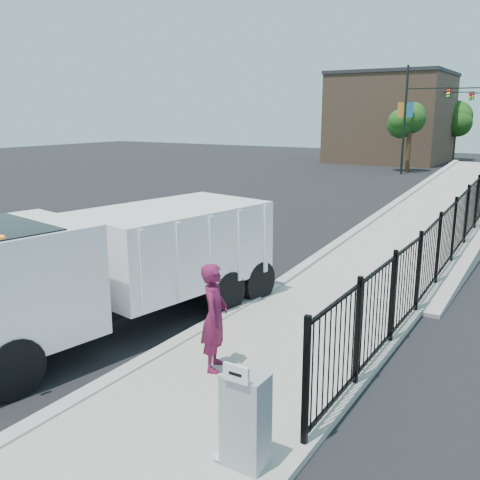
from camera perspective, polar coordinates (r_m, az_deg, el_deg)
The scene contains 15 objects.
ground at distance 11.05m, azimuth -5.77°, elevation -10.79°, with size 120.00×120.00×0.00m, color black.
sidewalk at distance 8.57m, azimuth -3.56°, elevation -17.90°, with size 3.55×12.00×0.12m, color #9E998E.
curb at distance 9.67m, azimuth -13.23°, elevation -14.26°, with size 0.30×12.00×0.16m, color #ADAAA3.
ramp at distance 24.71m, azimuth 21.70°, elevation 1.87°, with size 3.95×24.00×1.70m, color #9E998E.
iron_fence at distance 20.45m, azimuth 23.78°, elevation 2.03°, with size 0.10×28.00×1.80m, color black.
truck at distance 11.35m, azimuth -13.72°, elevation -2.42°, with size 3.78×8.06×2.65m.
worker at distance 9.34m, azimuth -2.73°, elevation -8.21°, with size 0.70×0.46×1.91m, color maroon.
utility_cabinet at distance 7.09m, azimuth 0.59°, elevation -18.65°, with size 0.55×0.40×1.25m, color gray.
arrow_sign at distance 6.56m, azimuth -0.42°, elevation -14.07°, with size 0.35×0.04×0.22m, color white.
debris at distance 7.52m, azimuth -1.72°, elevation -21.94°, with size 0.30×0.30×0.08m, color silver.
light_pole_0 at distance 42.81m, azimuth 17.58°, elevation 12.52°, with size 3.77×0.22×8.00m.
light_pole_2 at distance 51.09m, azimuth 20.32°, elevation 12.35°, with size 3.77×0.22×8.00m.
tree_0 at distance 44.46m, azimuth 17.71°, elevation 11.95°, with size 2.35×2.35×5.17m.
tree_2 at distance 57.79m, azimuth 22.03°, elevation 11.84°, with size 3.14×3.14×5.57m.
building at distance 54.14m, azimuth 15.80°, elevation 12.29°, with size 10.00×10.00×8.00m, color #8C664C.
Camera 1 is at (6.21, -7.96, 4.50)m, focal length 40.00 mm.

